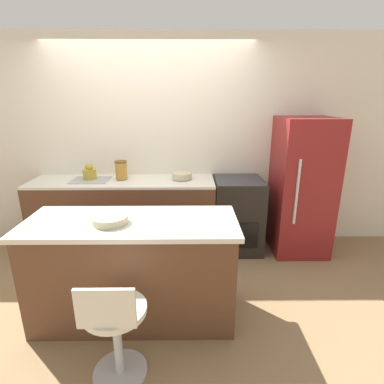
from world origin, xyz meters
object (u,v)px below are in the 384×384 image
object	(u,v)px
stool_chair	(115,330)
kettle	(90,173)
mixing_bowl	(182,176)
oven_range	(237,215)
refrigerator	(302,187)

from	to	relation	value
stool_chair	kettle	xyz separation A→B (m)	(-0.72, 1.93, 0.59)
kettle	mixing_bowl	bearing A→B (deg)	-0.00
oven_range	refrigerator	distance (m)	0.85
refrigerator	stool_chair	bearing A→B (deg)	-135.02
mixing_bowl	refrigerator	bearing A→B (deg)	-3.00
oven_range	kettle	size ratio (longest dim) A/B	4.75
oven_range	stool_chair	size ratio (longest dim) A/B	1.12
refrigerator	mixing_bowl	xyz separation A→B (m)	(-1.45, 0.08, 0.13)
stool_chair	refrigerator	bearing A→B (deg)	44.98
refrigerator	kettle	size ratio (longest dim) A/B	8.55
mixing_bowl	oven_range	bearing A→B (deg)	-4.12
oven_range	kettle	distance (m)	1.89
kettle	refrigerator	bearing A→B (deg)	-1.70
mixing_bowl	kettle	bearing A→B (deg)	180.00
stool_chair	mixing_bowl	size ratio (longest dim) A/B	3.42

